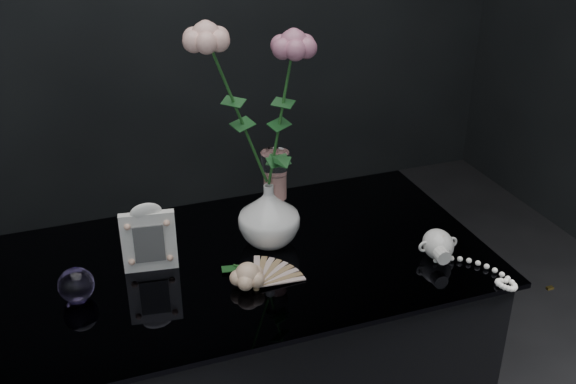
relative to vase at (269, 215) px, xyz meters
name	(u,v)px	position (x,y,z in m)	size (l,w,h in m)	color
vase	(269,215)	(0.00, 0.00, 0.00)	(0.14, 0.14, 0.15)	white
wine_glass	(275,195)	(0.02, 0.03, 0.03)	(0.06, 0.06, 0.21)	white
picture_frame	(149,237)	(-0.27, -0.02, 0.01)	(0.12, 0.09, 0.16)	white
paperweight	(76,285)	(-0.43, -0.08, -0.04)	(0.07, 0.07, 0.07)	#A688DE
paper_fan	(256,285)	(-0.08, -0.16, -0.06)	(0.21, 0.17, 0.02)	beige
loose_rose	(248,275)	(-0.10, -0.15, -0.05)	(0.12, 0.16, 0.05)	beige
pearl_jar	(438,243)	(0.33, -0.18, -0.04)	(0.23, 0.24, 0.07)	white
roses	(256,99)	(-0.03, 0.00, 0.28)	(0.27, 0.12, 0.42)	#FFB6A8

